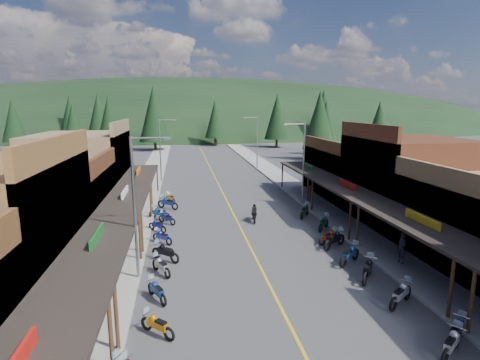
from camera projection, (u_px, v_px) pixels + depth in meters
name	position (u px, v px, depth m)	size (l,w,h in m)	color
ground	(245.00, 236.00, 27.88)	(220.00, 220.00, 0.00)	#38383A
centerline	(218.00, 183.00, 47.26)	(0.15, 90.00, 0.01)	gold
sidewalk_west	(147.00, 185.00, 45.90)	(3.40, 94.00, 0.15)	gray
sidewalk_east	(285.00, 180.00, 48.59)	(3.40, 94.00, 0.15)	gray
shop_west_2	(53.00, 205.00, 26.91)	(10.90, 9.00, 6.20)	#3F2111
shop_west_3	(84.00, 170.00, 36.01)	(10.90, 10.20, 8.20)	brown
shop_east_2	(405.00, 180.00, 30.98)	(10.90, 9.00, 8.20)	#562B19
shop_east_3	(352.00, 172.00, 40.47)	(10.90, 10.20, 6.20)	#4C2D16
streetlight_0	(137.00, 202.00, 20.13)	(2.16, 0.18, 8.00)	gray
streetlight_1	(161.00, 147.00, 47.26)	(2.16, 0.18, 8.00)	gray
streetlight_2	(302.00, 160.00, 35.84)	(2.16, 0.18, 8.00)	gray
streetlight_3	(256.00, 140.00, 57.16)	(2.16, 0.18, 8.00)	gray
ridge_hill	(191.00, 129.00, 158.68)	(310.00, 140.00, 60.00)	black
pine_0	(13.00, 121.00, 80.51)	(5.04, 5.04, 11.00)	black
pine_1	(98.00, 116.00, 90.59)	(5.88, 5.88, 12.50)	black
pine_2	(154.00, 114.00, 80.98)	(6.72, 6.72, 14.00)	black
pine_3	(215.00, 119.00, 91.19)	(5.04, 5.04, 11.00)	black
pine_4	(277.00, 116.00, 87.40)	(5.88, 5.88, 12.50)	black
pine_5	(323.00, 112.00, 101.36)	(6.72, 6.72, 14.00)	black
pine_6	(379.00, 119.00, 95.75)	(5.04, 5.04, 11.00)	black
pine_7	(70.00, 116.00, 95.16)	(5.88, 5.88, 12.50)	black
pine_8	(74.00, 128.00, 62.08)	(4.48, 4.48, 10.00)	black
pine_9	(326.00, 123.00, 73.96)	(4.93, 4.93, 10.80)	black
pine_10	(109.00, 121.00, 72.23)	(5.38, 5.38, 11.60)	black
pine_11	(319.00, 120.00, 66.40)	(5.82, 5.82, 12.40)	black
bike_west_3	(157.00, 324.00, 15.71)	(0.63, 1.90, 1.09)	#BE710D
bike_west_4	(157.00, 290.00, 18.59)	(0.65, 1.96, 1.12)	navy
bike_west_5	(161.00, 265.00, 21.48)	(0.66, 1.98, 1.13)	gray
bike_west_6	(165.00, 251.00, 23.35)	(0.73, 2.18, 1.25)	black
bike_west_7	(162.00, 236.00, 26.37)	(0.62, 1.86, 1.06)	navy
bike_west_8	(157.00, 225.00, 28.85)	(0.62, 1.87, 1.07)	navy
bike_west_9	(167.00, 218.00, 30.75)	(0.62, 1.86, 1.06)	navy
bike_west_10	(159.00, 213.00, 31.90)	(0.72, 2.17, 1.24)	navy
bike_west_11	(168.00, 202.00, 35.19)	(0.77, 2.30, 1.31)	navy
bike_west_12	(171.00, 198.00, 37.41)	(0.64, 1.93, 1.10)	#B9730D
bike_east_1	(452.00, 342.00, 14.41)	(0.68, 2.04, 1.17)	#ADAEB3
bike_east_2	(457.00, 329.00, 15.32)	(0.64, 1.91, 1.09)	navy
bike_east_3	(401.00, 293.00, 18.11)	(0.74, 2.21, 1.26)	#A0A0A6
bike_east_4	(368.00, 269.00, 20.80)	(0.77, 2.30, 1.31)	black
bike_east_5	(350.00, 254.00, 22.92)	(0.75, 2.26, 1.29)	navy
bike_east_6	(335.00, 239.00, 25.50)	(0.78, 2.35, 1.34)	black
bike_east_7	(329.00, 236.00, 26.36)	(0.63, 1.88, 1.07)	#9C270B
bike_east_8	(324.00, 222.00, 29.28)	(0.71, 2.12, 1.21)	#0D4429
bike_east_9	(305.00, 210.00, 32.58)	(0.73, 2.20, 1.26)	#0D4420
rider_on_bike	(254.00, 214.00, 31.38)	(0.92, 2.14, 1.58)	black
pedestrian_east_a	(402.00, 248.00, 22.64)	(0.70, 0.46, 1.92)	#282131
pedestrian_east_b	(310.00, 193.00, 37.42)	(0.80, 0.46, 1.65)	brown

